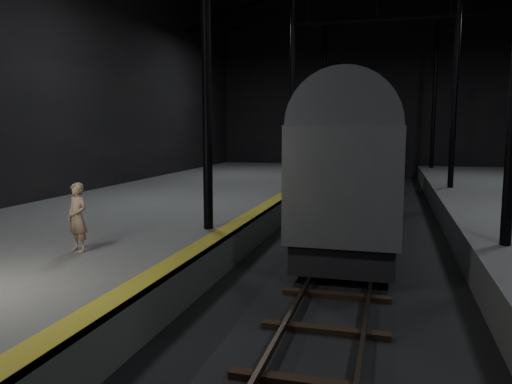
% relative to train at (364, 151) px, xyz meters
% --- Properties ---
extents(ground, '(44.00, 44.00, 0.00)m').
position_rel_train_xyz_m(ground, '(0.00, -4.00, -2.84)').
color(ground, black).
rests_on(ground, ground).
extents(platform_left, '(9.00, 43.80, 1.00)m').
position_rel_train_xyz_m(platform_left, '(-7.50, -4.00, -2.34)').
color(platform_left, '#50504D').
rests_on(platform_left, ground).
extents(tactile_strip, '(0.50, 43.80, 0.01)m').
position_rel_train_xyz_m(tactile_strip, '(-3.25, -4.00, -1.84)').
color(tactile_strip, olive).
rests_on(tactile_strip, platform_left).
extents(track, '(2.40, 43.00, 0.24)m').
position_rel_train_xyz_m(track, '(0.00, -4.00, -2.77)').
color(track, '#3F3328').
rests_on(track, ground).
extents(train, '(2.86, 19.06, 5.09)m').
position_rel_train_xyz_m(train, '(0.00, 0.00, 0.00)').
color(train, '#929399').
rests_on(train, ground).
extents(woman, '(0.67, 0.56, 1.58)m').
position_rel_train_xyz_m(woman, '(-5.72, -11.25, -1.05)').
color(woman, tan).
rests_on(woman, platform_left).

